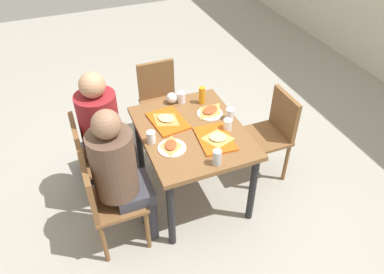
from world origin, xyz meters
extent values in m
cube|color=#9E998E|center=(0.00, 0.00, -0.01)|extent=(10.00, 10.00, 0.02)
cube|color=brown|center=(0.00, 0.00, 0.72)|extent=(1.03, 0.83, 0.04)
cylinder|color=black|center=(-0.46, -0.35, 0.35)|extent=(0.06, 0.06, 0.70)
cylinder|color=black|center=(0.46, -0.35, 0.35)|extent=(0.06, 0.06, 0.70)
cylinder|color=black|center=(-0.46, 0.35, 0.35)|extent=(0.06, 0.06, 0.70)
cylinder|color=black|center=(0.46, 0.35, 0.35)|extent=(0.06, 0.06, 0.70)
cube|color=brown|center=(-0.26, -0.71, 0.45)|extent=(0.40, 0.40, 0.03)
cube|color=brown|center=(-0.26, -0.89, 0.66)|extent=(0.38, 0.04, 0.40)
cylinder|color=brown|center=(-0.43, -0.54, 0.22)|extent=(0.04, 0.04, 0.43)
cylinder|color=brown|center=(-0.09, -0.54, 0.22)|extent=(0.04, 0.04, 0.43)
cylinder|color=brown|center=(-0.43, -0.88, 0.22)|extent=(0.04, 0.04, 0.43)
cylinder|color=brown|center=(-0.09, -0.88, 0.22)|extent=(0.04, 0.04, 0.43)
cube|color=brown|center=(0.26, -0.71, 0.45)|extent=(0.40, 0.40, 0.03)
cube|color=brown|center=(0.26, -0.89, 0.66)|extent=(0.38, 0.04, 0.40)
cylinder|color=brown|center=(0.09, -0.54, 0.22)|extent=(0.04, 0.04, 0.43)
cylinder|color=brown|center=(0.43, -0.54, 0.22)|extent=(0.04, 0.04, 0.43)
cylinder|color=brown|center=(0.09, -0.88, 0.22)|extent=(0.04, 0.04, 0.43)
cylinder|color=brown|center=(0.43, -0.88, 0.22)|extent=(0.04, 0.04, 0.43)
cube|color=brown|center=(0.00, 0.71, 0.45)|extent=(0.40, 0.40, 0.03)
cube|color=brown|center=(0.00, 0.89, 0.66)|extent=(0.38, 0.04, 0.40)
cylinder|color=brown|center=(0.17, 0.54, 0.22)|extent=(0.04, 0.04, 0.43)
cylinder|color=brown|center=(-0.17, 0.54, 0.22)|extent=(0.04, 0.04, 0.43)
cylinder|color=brown|center=(0.17, 0.88, 0.22)|extent=(0.04, 0.04, 0.43)
cylinder|color=brown|center=(-0.17, 0.88, 0.22)|extent=(0.04, 0.04, 0.43)
cube|color=brown|center=(-0.82, 0.00, 0.45)|extent=(0.40, 0.40, 0.03)
cube|color=brown|center=(-1.00, 0.00, 0.66)|extent=(0.04, 0.38, 0.40)
cylinder|color=brown|center=(-0.65, 0.17, 0.22)|extent=(0.04, 0.04, 0.43)
cylinder|color=brown|center=(-0.65, -0.17, 0.22)|extent=(0.04, 0.04, 0.43)
cylinder|color=brown|center=(-0.99, 0.17, 0.22)|extent=(0.04, 0.04, 0.43)
cylinder|color=brown|center=(-0.99, -0.17, 0.22)|extent=(0.04, 0.04, 0.43)
cylinder|color=#383842|center=(-0.34, -0.48, 0.23)|extent=(0.10, 0.10, 0.46)
cylinder|color=#383842|center=(-0.18, -0.48, 0.23)|extent=(0.10, 0.10, 0.46)
cube|color=#383842|center=(-0.26, -0.58, 0.51)|extent=(0.32, 0.28, 0.10)
cylinder|color=maroon|center=(-0.26, -0.69, 0.82)|extent=(0.32, 0.32, 0.52)
sphere|color=tan|center=(-0.26, -0.69, 1.17)|extent=(0.20, 0.20, 0.20)
cylinder|color=#383842|center=(0.18, -0.48, 0.23)|extent=(0.10, 0.10, 0.46)
cylinder|color=#383842|center=(0.34, -0.48, 0.23)|extent=(0.10, 0.10, 0.46)
cube|color=#383842|center=(0.26, -0.58, 0.51)|extent=(0.32, 0.28, 0.10)
cylinder|color=brown|center=(0.26, -0.69, 0.82)|extent=(0.32, 0.32, 0.52)
sphere|color=#8C664C|center=(0.26, -0.69, 1.17)|extent=(0.20, 0.20, 0.20)
cube|color=#D85914|center=(-0.18, -0.14, 0.75)|extent=(0.39, 0.30, 0.02)
cube|color=#D85914|center=(0.18, 0.12, 0.75)|extent=(0.38, 0.29, 0.02)
cylinder|color=white|center=(-0.15, 0.23, 0.74)|extent=(0.22, 0.22, 0.01)
cylinder|color=white|center=(0.15, -0.23, 0.74)|extent=(0.22, 0.22, 0.01)
pyramid|color=#C68C47|center=(-0.19, -0.16, 0.76)|extent=(0.26, 0.24, 0.01)
ellipsoid|color=#D8C67F|center=(-0.19, -0.16, 0.77)|extent=(0.18, 0.17, 0.01)
pyramid|color=tan|center=(0.19, 0.14, 0.76)|extent=(0.23, 0.24, 0.01)
ellipsoid|color=#D8C67F|center=(0.19, 0.14, 0.77)|extent=(0.16, 0.17, 0.01)
pyramid|color=#C68C47|center=(-0.18, 0.24, 0.75)|extent=(0.24, 0.26, 0.01)
ellipsoid|color=#B74723|center=(-0.18, 0.24, 0.76)|extent=(0.17, 0.18, 0.01)
pyramid|color=#C68C47|center=(0.14, -0.23, 0.75)|extent=(0.22, 0.18, 0.01)
ellipsoid|color=#B74723|center=(0.14, -0.23, 0.76)|extent=(0.15, 0.13, 0.01)
cylinder|color=white|center=(-0.03, 0.35, 0.79)|extent=(0.07, 0.07, 0.10)
cylinder|color=white|center=(0.03, -0.35, 0.79)|extent=(0.07, 0.07, 0.10)
cylinder|color=white|center=(-0.41, 0.06, 0.79)|extent=(0.07, 0.07, 0.10)
cylinder|color=white|center=(0.10, 0.27, 0.79)|extent=(0.07, 0.07, 0.10)
cylinder|color=#B7BCC6|center=(0.44, 0.02, 0.80)|extent=(0.07, 0.07, 0.12)
cylinder|color=orange|center=(-0.33, 0.23, 0.82)|extent=(0.06, 0.06, 0.16)
sphere|color=silver|center=(-0.44, -0.02, 0.79)|extent=(0.10, 0.10, 0.10)
cube|color=black|center=(-0.61, -0.81, 0.14)|extent=(0.34, 0.21, 0.28)
camera|label=1|loc=(2.23, -0.89, 2.62)|focal=34.99mm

